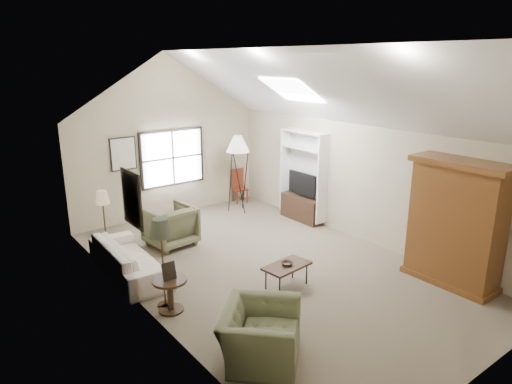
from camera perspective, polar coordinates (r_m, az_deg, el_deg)
room_shell at (r=7.95m, az=1.79°, el=11.95°), size 5.01×8.01×4.00m
window at (r=11.57m, az=-10.40°, el=4.23°), size 1.72×0.08×1.42m
skylight at (r=9.48m, az=4.53°, el=12.67°), size 0.80×1.20×0.52m
wall_art at (r=8.92m, az=-15.82°, el=2.17°), size 1.97×3.71×0.88m
armoire at (r=8.54m, az=23.74°, el=-3.62°), size 0.60×1.50×2.20m
tv_alcove at (r=11.00m, az=5.90°, el=2.20°), size 0.32×1.30×2.10m
media_console at (r=11.22m, az=5.71°, el=-2.03°), size 0.34×1.18×0.60m
tv_panel at (r=11.05m, az=5.79°, el=1.03°), size 0.05×0.90×0.55m
sofa at (r=8.71m, az=-15.52°, el=-7.99°), size 0.91×2.18×0.63m
armchair_near at (r=6.21m, az=0.55°, el=-17.37°), size 1.47×1.47×0.72m
armchair_far at (r=9.81m, az=-10.70°, el=-4.18°), size 1.01×1.03×0.86m
coffee_table at (r=8.00m, az=3.84°, el=-10.45°), size 0.88×0.56×0.42m
bowl at (r=7.90m, az=3.87°, el=-8.91°), size 0.22×0.22×0.05m
side_table at (r=7.40m, az=-10.66°, el=-12.54°), size 0.56×0.56×0.54m
side_chair at (r=12.52m, az=-2.03°, el=0.76°), size 0.43×0.43×0.93m
tripod_lamp at (r=11.61m, az=-2.25°, el=2.30°), size 0.60×0.60×2.02m
dark_lamp at (r=7.35m, az=-11.58°, el=-8.61°), size 0.37×0.37×1.51m
tan_lamp at (r=9.64m, az=-18.41°, el=-3.55°), size 0.28×0.28×1.35m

